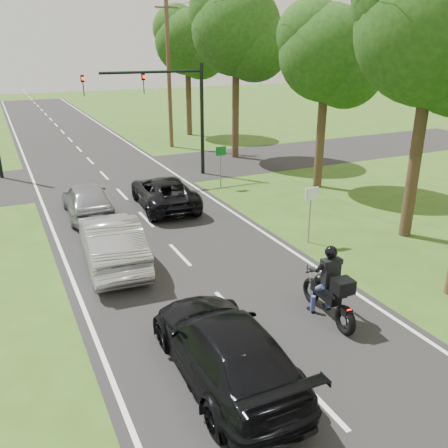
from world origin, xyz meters
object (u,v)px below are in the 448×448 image
at_px(silver_sedan, 112,241).
at_px(utility_pole_far, 169,73).
at_px(dark_car_behind, 225,347).
at_px(sign_green, 221,157).
at_px(motorcycle_rider, 330,291).
at_px(sign_white, 311,202).
at_px(traffic_signal, 169,101).
at_px(dark_suv, 164,192).
at_px(silver_suv, 87,199).

bearing_deg(silver_sedan, utility_pole_far, -111.07).
xyz_separation_m(dark_car_behind, sign_green, (6.31, 13.48, 0.85)).
xyz_separation_m(silver_sedan, dark_car_behind, (0.85, -6.79, -0.08)).
relative_size(silver_sedan, sign_green, 2.34).
distance_m(motorcycle_rider, sign_white, 5.27).
relative_size(dark_car_behind, sign_green, 2.40).
height_order(dark_car_behind, sign_green, sign_green).
distance_m(motorcycle_rider, silver_sedan, 7.31).
relative_size(motorcycle_rider, traffic_signal, 0.38).
bearing_deg(dark_suv, traffic_signal, -109.11).
relative_size(silver_suv, sign_green, 2.07).
bearing_deg(dark_suv, silver_suv, 1.64).
bearing_deg(utility_pole_far, sign_white, -94.51).
relative_size(silver_suv, traffic_signal, 0.69).
bearing_deg(silver_suv, traffic_signal, -138.31).
xyz_separation_m(dark_suv, traffic_signal, (2.07, 4.70, 3.43)).
bearing_deg(sign_green, sign_white, -91.43).
relative_size(motorcycle_rider, dark_car_behind, 0.48).
distance_m(sign_white, sign_green, 8.00).
distance_m(silver_sedan, silver_suv, 5.19).
bearing_deg(silver_suv, sign_green, -165.93).
height_order(sign_white, sign_green, same).
relative_size(dark_suv, sign_white, 2.34).
bearing_deg(silver_sedan, dark_suv, -120.71).
bearing_deg(sign_white, utility_pole_far, 85.49).
bearing_deg(sign_green, dark_car_behind, -115.09).
relative_size(dark_suv, utility_pole_far, 0.50).
height_order(silver_suv, traffic_signal, traffic_signal).
xyz_separation_m(silver_suv, sign_white, (6.79, -6.49, 0.84)).
relative_size(dark_suv, silver_sedan, 1.00).
xyz_separation_m(silver_sedan, sign_green, (7.16, 6.69, 0.77)).
distance_m(motorcycle_rider, sign_green, 12.86).
distance_m(silver_sedan, utility_pole_far, 20.09).
xyz_separation_m(silver_sedan, sign_white, (6.96, -1.31, 0.77)).
height_order(silver_sedan, dark_car_behind, silver_sedan).
distance_m(dark_suv, sign_green, 4.11).
bearing_deg(silver_suv, dark_suv, 178.86).
distance_m(dark_suv, silver_suv, 3.36).
bearing_deg(sign_green, dark_suv, -155.09).
distance_m(motorcycle_rider, utility_pole_far, 24.28).
relative_size(silver_suv, utility_pole_far, 0.44).
distance_m(dark_car_behind, sign_green, 14.91).
xyz_separation_m(motorcycle_rider, dark_car_behind, (-3.54, -0.94, -0.07)).
bearing_deg(sign_white, traffic_signal, 97.05).
bearing_deg(silver_suv, dark_car_behind, 95.14).
distance_m(dark_suv, utility_pole_far, 14.32).
xyz_separation_m(motorcycle_rider, sign_white, (2.57, 4.54, 0.77)).
bearing_deg(sign_white, sign_green, 88.57).
bearing_deg(traffic_signal, dark_suv, -113.77).
bearing_deg(silver_sedan, motorcycle_rider, 131.41).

